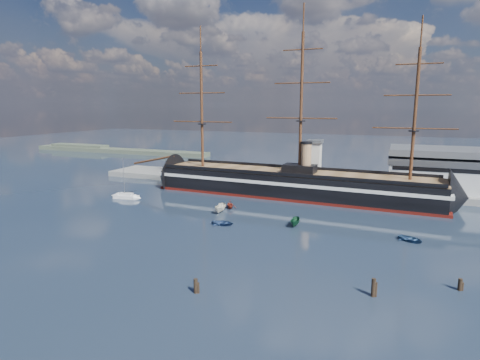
% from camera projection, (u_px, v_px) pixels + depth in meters
% --- Properties ---
extents(ground, '(600.00, 600.00, 0.00)m').
position_uv_depth(ground, '(277.00, 212.00, 109.06)').
color(ground, '#1B283A').
rests_on(ground, ground).
extents(quay, '(180.00, 18.00, 2.00)m').
position_uv_depth(quay, '(336.00, 189.00, 138.08)').
color(quay, slate).
rests_on(quay, ground).
extents(quay_tower, '(5.00, 5.00, 15.00)m').
position_uv_depth(quay_tower, '(315.00, 161.00, 136.16)').
color(quay_tower, silver).
rests_on(quay_tower, ground).
extents(shoreline, '(120.00, 10.00, 4.00)m').
position_uv_depth(shoreline, '(106.00, 150.00, 247.08)').
color(shoreline, '#3F4C38').
rests_on(shoreline, ground).
extents(warship, '(113.19, 19.78, 53.94)m').
position_uv_depth(warship, '(288.00, 183.00, 127.52)').
color(warship, black).
rests_on(warship, ground).
extents(sailboat, '(8.19, 3.44, 12.70)m').
position_uv_depth(sailboat, '(126.00, 196.00, 124.10)').
color(sailboat, white).
rests_on(sailboat, ground).
extents(motorboat_a, '(7.20, 3.48, 2.77)m').
position_uv_depth(motorboat_a, '(221.00, 213.00, 108.08)').
color(motorboat_a, '#ECE8CE').
rests_on(motorboat_a, ground).
extents(motorboat_b, '(1.68, 3.44, 1.54)m').
position_uv_depth(motorboat_b, '(223.00, 225.00, 96.83)').
color(motorboat_b, navy).
rests_on(motorboat_b, ground).
extents(motorboat_c, '(6.18, 2.60, 2.42)m').
position_uv_depth(motorboat_c, '(295.00, 226.00, 95.95)').
color(motorboat_c, '#114227').
rests_on(motorboat_c, ground).
extents(motorboat_d, '(7.19, 5.75, 2.43)m').
position_uv_depth(motorboat_d, '(230.00, 208.00, 112.61)').
color(motorboat_d, maroon).
rests_on(motorboat_d, ground).
extents(motorboat_e, '(2.80, 3.51, 1.54)m').
position_uv_depth(motorboat_e, '(410.00, 241.00, 85.27)').
color(motorboat_e, navy).
rests_on(motorboat_e, ground).
extents(piling_near_mid, '(0.64, 0.64, 3.04)m').
position_uv_depth(piling_near_mid, '(196.00, 293.00, 61.83)').
color(piling_near_mid, black).
rests_on(piling_near_mid, ground).
extents(piling_near_right, '(0.64, 0.64, 3.60)m').
position_uv_depth(piling_near_right, '(373.00, 297.00, 60.69)').
color(piling_near_right, black).
rests_on(piling_near_right, ground).
extents(piling_far_right, '(0.64, 0.64, 2.66)m').
position_uv_depth(piling_far_right, '(459.00, 290.00, 62.70)').
color(piling_far_right, black).
rests_on(piling_far_right, ground).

